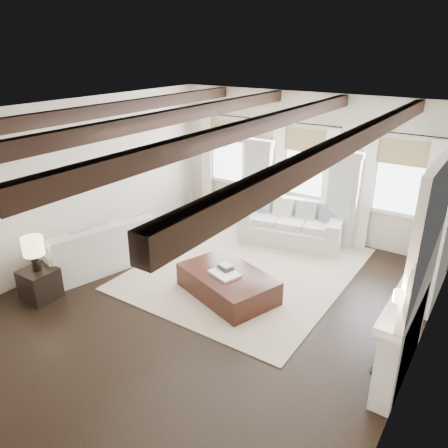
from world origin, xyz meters
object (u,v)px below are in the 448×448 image
Objects in this scene: sofa_back at (292,226)px; sofa_left at (99,250)px; side_table_front at (40,284)px; ottoman at (228,284)px; side_table_back at (253,213)px.

sofa_back is 4.18m from sofa_left.
side_table_front is at bearing -119.64° from sofa_back.
side_table_back is at bearing 131.32° from ottoman.
sofa_left reaches higher than sofa_back.
side_table_front reaches higher than ottoman.
ottoman is at bearing 35.31° from side_table_front.
ottoman is 3.32m from side_table_back.
sofa_left is at bearing -129.03° from sofa_back.
side_table_back is (1.42, 3.60, -0.08)m from sofa_left.
sofa_back reaches higher than side_table_back.
side_table_back is at bearing 74.17° from side_table_front.
sofa_left is at bearing -149.79° from ottoman.
sofa_left is 3.96× the size of side_table_back.
sofa_left is 3.88m from side_table_back.
side_table_front is at bearing -89.34° from sofa_left.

